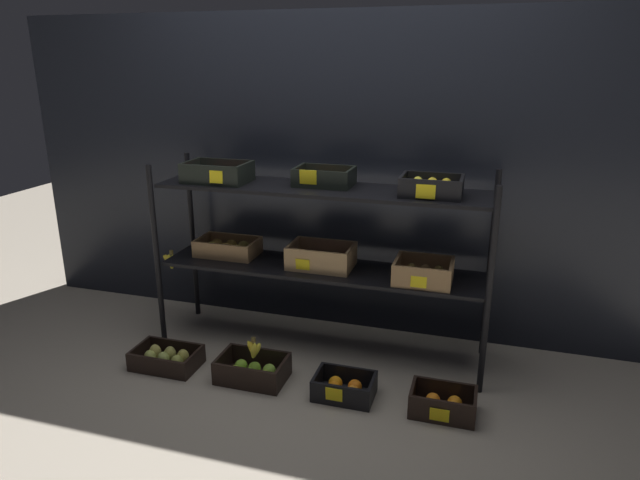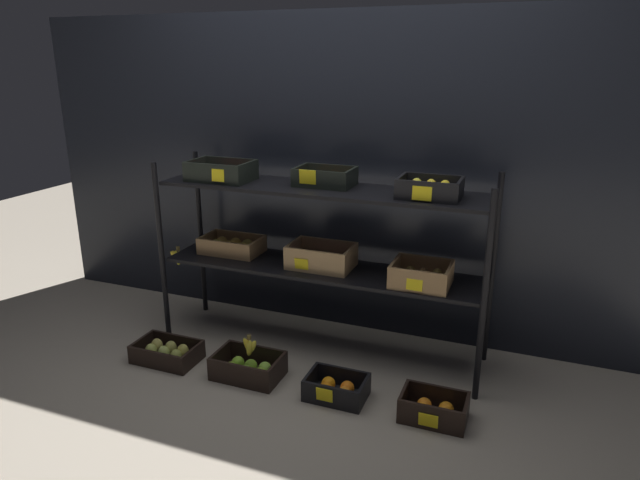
{
  "view_description": "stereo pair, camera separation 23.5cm",
  "coord_description": "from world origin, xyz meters",
  "px_view_note": "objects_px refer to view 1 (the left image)",
  "views": [
    {
      "loc": [
        0.88,
        -2.91,
        1.66
      ],
      "look_at": [
        0.0,
        0.0,
        0.68
      ],
      "focal_mm": 31.63,
      "sensor_mm": 36.0,
      "label": 1
    },
    {
      "loc": [
        1.1,
        -2.84,
        1.66
      ],
      "look_at": [
        0.0,
        0.0,
        0.68
      ],
      "focal_mm": 31.63,
      "sensor_mm": 36.0,
      "label": 2
    }
  ],
  "objects_px": {
    "crate_ground_orange": "(344,388)",
    "crate_ground_right_orange": "(443,404)",
    "display_rack": "(316,229)",
    "crate_ground_pear": "(167,359)",
    "crate_ground_apple_green": "(252,371)",
    "banana_bunch_loose": "(254,349)"
  },
  "relations": [
    {
      "from": "display_rack",
      "to": "crate_ground_pear",
      "type": "bearing_deg",
      "value": -148.04
    },
    {
      "from": "crate_ground_apple_green",
      "to": "crate_ground_orange",
      "type": "bearing_deg",
      "value": -1.59
    },
    {
      "from": "crate_ground_orange",
      "to": "banana_bunch_loose",
      "type": "relative_size",
      "value": 2.53
    },
    {
      "from": "crate_ground_orange",
      "to": "banana_bunch_loose",
      "type": "distance_m",
      "value": 0.52
    },
    {
      "from": "crate_ground_right_orange",
      "to": "banana_bunch_loose",
      "type": "xyz_separation_m",
      "value": [
        -1.0,
        0.02,
        0.13
      ]
    },
    {
      "from": "crate_ground_orange",
      "to": "banana_bunch_loose",
      "type": "height_order",
      "value": "banana_bunch_loose"
    },
    {
      "from": "crate_ground_orange",
      "to": "crate_ground_right_orange",
      "type": "height_order",
      "value": "crate_ground_right_orange"
    },
    {
      "from": "display_rack",
      "to": "banana_bunch_loose",
      "type": "distance_m",
      "value": 0.75
    },
    {
      "from": "banana_bunch_loose",
      "to": "display_rack",
      "type": "bearing_deg",
      "value": 64.57
    },
    {
      "from": "display_rack",
      "to": "banana_bunch_loose",
      "type": "xyz_separation_m",
      "value": [
        -0.21,
        -0.45,
        -0.56
      ]
    },
    {
      "from": "crate_ground_orange",
      "to": "crate_ground_right_orange",
      "type": "relative_size",
      "value": 0.97
    },
    {
      "from": "display_rack",
      "to": "crate_ground_right_orange",
      "type": "bearing_deg",
      "value": -30.42
    },
    {
      "from": "crate_ground_pear",
      "to": "display_rack",
      "type": "bearing_deg",
      "value": 31.96
    },
    {
      "from": "crate_ground_orange",
      "to": "banana_bunch_loose",
      "type": "bearing_deg",
      "value": 178.38
    },
    {
      "from": "crate_ground_right_orange",
      "to": "crate_ground_apple_green",
      "type": "bearing_deg",
      "value": 179.03
    },
    {
      "from": "display_rack",
      "to": "crate_ground_right_orange",
      "type": "distance_m",
      "value": 1.15
    },
    {
      "from": "display_rack",
      "to": "crate_ground_apple_green",
      "type": "xyz_separation_m",
      "value": [
        -0.23,
        -0.45,
        -0.69
      ]
    },
    {
      "from": "crate_ground_apple_green",
      "to": "crate_ground_right_orange",
      "type": "distance_m",
      "value": 1.02
    },
    {
      "from": "display_rack",
      "to": "crate_ground_orange",
      "type": "height_order",
      "value": "display_rack"
    },
    {
      "from": "crate_ground_pear",
      "to": "banana_bunch_loose",
      "type": "height_order",
      "value": "banana_bunch_loose"
    },
    {
      "from": "crate_ground_pear",
      "to": "crate_ground_apple_green",
      "type": "bearing_deg",
      "value": 1.84
    },
    {
      "from": "crate_ground_right_orange",
      "to": "display_rack",
      "type": "bearing_deg",
      "value": 149.58
    }
  ]
}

